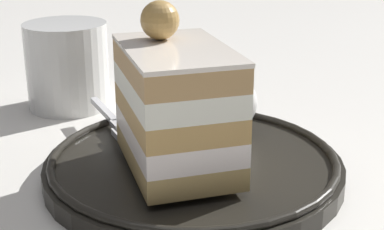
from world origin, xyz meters
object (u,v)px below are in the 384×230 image
fork (113,120)px  dessert_plate (192,165)px  drink_glass_near (68,71)px  whipped_cream_dollop (234,103)px  cake_slice (172,104)px

fork → dessert_plate: bearing=168.0°
dessert_plate → drink_glass_near: size_ratio=2.62×
whipped_cream_dollop → dessert_plate: bearing=89.9°
drink_glass_near → fork: bearing=152.1°
cake_slice → drink_glass_near: size_ratio=1.49×
dessert_plate → drink_glass_near: (0.19, -0.07, 0.03)m
dessert_plate → whipped_cream_dollop: size_ratio=5.28×
cake_slice → drink_glass_near: 0.21m
whipped_cream_dollop → fork: whipped_cream_dollop is taller
dessert_plate → cake_slice: 0.06m
drink_glass_near → whipped_cream_dollop: bearing=177.9°
dessert_plate → drink_glass_near: 0.20m
fork → cake_slice: bearing=155.2°
dessert_plate → whipped_cream_dollop: (-0.00, -0.06, 0.03)m
dessert_plate → whipped_cream_dollop: 0.07m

